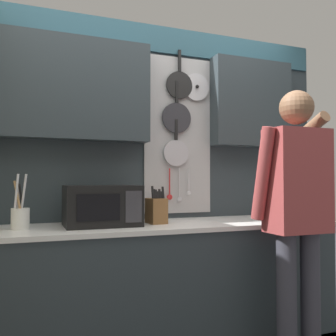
{
  "coord_description": "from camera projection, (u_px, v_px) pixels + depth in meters",
  "views": [
    {
      "loc": [
        -0.95,
        -2.42,
        1.18
      ],
      "look_at": [
        0.05,
        0.21,
        1.27
      ],
      "focal_mm": 40.0,
      "sensor_mm": 36.0,
      "label": 1
    }
  ],
  "objects": [
    {
      "name": "base_cabinet_counter",
      "position": [
        172.0,
        288.0,
        2.57
      ],
      "size": [
        2.33,
        0.64,
        0.88
      ],
      "color": "#2D383D",
      "rests_on": "ground_plane"
    },
    {
      "name": "back_wall_unit",
      "position": [
        156.0,
        141.0,
        2.87
      ],
      "size": [
        2.9,
        0.2,
        2.38
      ],
      "color": "#2D383D",
      "rests_on": "ground_plane"
    },
    {
      "name": "microwave",
      "position": [
        102.0,
        206.0,
        2.44
      ],
      "size": [
        0.48,
        0.35,
        0.26
      ],
      "color": "black",
      "rests_on": "base_cabinet_counter"
    },
    {
      "name": "knife_block",
      "position": [
        156.0,
        210.0,
        2.57
      ],
      "size": [
        0.12,
        0.16,
        0.26
      ],
      "color": "brown",
      "rests_on": "base_cabinet_counter"
    },
    {
      "name": "utensil_crock",
      "position": [
        20.0,
        216.0,
        2.26
      ],
      "size": [
        0.11,
        0.11,
        0.34
      ],
      "color": "white",
      "rests_on": "base_cabinet_counter"
    },
    {
      "name": "person",
      "position": [
        296.0,
        202.0,
        2.33
      ],
      "size": [
        0.54,
        0.64,
        1.74
      ],
      "color": "#383842",
      "rests_on": "ground_plane"
    }
  ]
}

